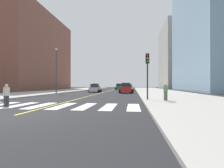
{
  "coord_description": "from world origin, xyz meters",
  "views": [
    {
      "loc": [
        6.24,
        -7.94,
        1.63
      ],
      "look_at": [
        1.67,
        27.98,
        1.81
      ],
      "focal_mm": 26.11,
      "sensor_mm": 36.0,
      "label": 1
    }
  ],
  "objects_px": {
    "pedestrian_crossing": "(6,94)",
    "street_lamp": "(56,67)",
    "car_red_third": "(126,88)",
    "car_gray_sixth": "(96,87)",
    "traffic_light_near_corner": "(147,67)",
    "car_green_second": "(119,87)",
    "car_silver_fifth": "(95,88)",
    "car_yellow_fourth": "(129,88)",
    "car_blue_nearest": "(121,87)",
    "pedestrian_waiting_east": "(166,91)"
  },
  "relations": [
    {
      "from": "car_silver_fifth",
      "to": "car_yellow_fourth",
      "type": "bearing_deg",
      "value": 40.66
    },
    {
      "from": "traffic_light_near_corner",
      "to": "car_green_second",
      "type": "bearing_deg",
      "value": -81.0
    },
    {
      "from": "car_green_second",
      "to": "pedestrian_waiting_east",
      "type": "xyz_separation_m",
      "value": [
        7.76,
        -39.61,
        0.09
      ]
    },
    {
      "from": "car_red_third",
      "to": "street_lamp",
      "type": "relative_size",
      "value": 0.55
    },
    {
      "from": "car_blue_nearest",
      "to": "car_gray_sixth",
      "type": "distance_m",
      "value": 16.28
    },
    {
      "from": "car_gray_sixth",
      "to": "street_lamp",
      "type": "height_order",
      "value": "street_lamp"
    },
    {
      "from": "car_gray_sixth",
      "to": "street_lamp",
      "type": "distance_m",
      "value": 21.06
    },
    {
      "from": "car_blue_nearest",
      "to": "car_silver_fifth",
      "type": "relative_size",
      "value": 1.07
    },
    {
      "from": "car_blue_nearest",
      "to": "pedestrian_crossing",
      "type": "relative_size",
      "value": 2.58
    },
    {
      "from": "car_red_third",
      "to": "car_yellow_fourth",
      "type": "relative_size",
      "value": 1.19
    },
    {
      "from": "traffic_light_near_corner",
      "to": "street_lamp",
      "type": "relative_size",
      "value": 0.56
    },
    {
      "from": "car_red_third",
      "to": "car_yellow_fourth",
      "type": "bearing_deg",
      "value": -94.75
    },
    {
      "from": "car_silver_fifth",
      "to": "traffic_light_near_corner",
      "type": "relative_size",
      "value": 0.87
    },
    {
      "from": "pedestrian_crossing",
      "to": "street_lamp",
      "type": "bearing_deg",
      "value": -135.89
    },
    {
      "from": "car_red_third",
      "to": "car_blue_nearest",
      "type": "bearing_deg",
      "value": -86.31
    },
    {
      "from": "car_gray_sixth",
      "to": "pedestrian_waiting_east",
      "type": "xyz_separation_m",
      "value": [
        14.39,
        -33.01,
        0.1
      ]
    },
    {
      "from": "car_red_third",
      "to": "street_lamp",
      "type": "xyz_separation_m",
      "value": [
        -12.65,
        -4.03,
        4.03
      ]
    },
    {
      "from": "car_green_second",
      "to": "car_silver_fifth",
      "type": "distance_m",
      "value": 20.83
    },
    {
      "from": "car_red_third",
      "to": "pedestrian_crossing",
      "type": "distance_m",
      "value": 22.98
    },
    {
      "from": "car_blue_nearest",
      "to": "car_red_third",
      "type": "height_order",
      "value": "car_red_third"
    },
    {
      "from": "car_blue_nearest",
      "to": "car_green_second",
      "type": "relative_size",
      "value": 0.93
    },
    {
      "from": "car_blue_nearest",
      "to": "pedestrian_crossing",
      "type": "bearing_deg",
      "value": 82.91
    },
    {
      "from": "pedestrian_crossing",
      "to": "car_gray_sixth",
      "type": "bearing_deg",
      "value": -147.94
    },
    {
      "from": "car_yellow_fourth",
      "to": "pedestrian_crossing",
      "type": "height_order",
      "value": "car_yellow_fourth"
    },
    {
      "from": "car_red_third",
      "to": "pedestrian_waiting_east",
      "type": "relative_size",
      "value": 2.83
    },
    {
      "from": "car_red_third",
      "to": "car_yellow_fourth",
      "type": "xyz_separation_m",
      "value": [
        0.42,
        8.9,
        -0.14
      ]
    },
    {
      "from": "car_silver_fifth",
      "to": "car_green_second",
      "type": "bearing_deg",
      "value": 79.77
    },
    {
      "from": "car_blue_nearest",
      "to": "pedestrian_waiting_east",
      "type": "xyz_separation_m",
      "value": [
        7.55,
        -47.78,
        0.15
      ]
    },
    {
      "from": "car_red_third",
      "to": "car_yellow_fourth",
      "type": "distance_m",
      "value": 8.92
    },
    {
      "from": "car_yellow_fourth",
      "to": "pedestrian_crossing",
      "type": "xyz_separation_m",
      "value": [
        -8.3,
        -30.49,
        0.12
      ]
    },
    {
      "from": "car_red_third",
      "to": "pedestrian_waiting_east",
      "type": "xyz_separation_m",
      "value": [
        4.42,
        -16.55,
        0.1
      ]
    },
    {
      "from": "car_blue_nearest",
      "to": "car_red_third",
      "type": "relative_size",
      "value": 0.94
    },
    {
      "from": "car_green_second",
      "to": "car_red_third",
      "type": "xyz_separation_m",
      "value": [
        3.34,
        -23.06,
        -0.01
      ]
    },
    {
      "from": "car_green_second",
      "to": "pedestrian_crossing",
      "type": "relative_size",
      "value": 2.79
    },
    {
      "from": "car_blue_nearest",
      "to": "pedestrian_crossing",
      "type": "distance_m",
      "value": 53.03
    },
    {
      "from": "car_blue_nearest",
      "to": "pedestrian_waiting_east",
      "type": "relative_size",
      "value": 2.66
    },
    {
      "from": "car_blue_nearest",
      "to": "street_lamp",
      "type": "relative_size",
      "value": 0.52
    },
    {
      "from": "car_green_second",
      "to": "pedestrian_crossing",
      "type": "bearing_deg",
      "value": 81.38
    },
    {
      "from": "car_green_second",
      "to": "car_gray_sixth",
      "type": "relative_size",
      "value": 1.02
    },
    {
      "from": "car_blue_nearest",
      "to": "car_gray_sixth",
      "type": "xyz_separation_m",
      "value": [
        -6.85,
        -14.77,
        0.05
      ]
    },
    {
      "from": "car_yellow_fourth",
      "to": "car_red_third",
      "type": "bearing_deg",
      "value": 86.15
    },
    {
      "from": "car_gray_sixth",
      "to": "traffic_light_near_corner",
      "type": "xyz_separation_m",
      "value": [
        12.78,
        -32.21,
        2.48
      ]
    },
    {
      "from": "car_green_second",
      "to": "car_silver_fifth",
      "type": "height_order",
      "value": "car_green_second"
    },
    {
      "from": "car_gray_sixth",
      "to": "street_lamp",
      "type": "relative_size",
      "value": 0.55
    },
    {
      "from": "car_blue_nearest",
      "to": "car_green_second",
      "type": "distance_m",
      "value": 8.17
    },
    {
      "from": "car_red_third",
      "to": "car_gray_sixth",
      "type": "xyz_separation_m",
      "value": [
        -9.97,
        16.46,
        -0.01
      ]
    },
    {
      "from": "car_green_second",
      "to": "street_lamp",
      "type": "distance_m",
      "value": 28.93
    },
    {
      "from": "car_red_third",
      "to": "traffic_light_near_corner",
      "type": "bearing_deg",
      "value": 98.07
    },
    {
      "from": "car_red_third",
      "to": "car_gray_sixth",
      "type": "distance_m",
      "value": 19.25
    },
    {
      "from": "car_yellow_fourth",
      "to": "pedestrian_waiting_east",
      "type": "relative_size",
      "value": 2.38
    }
  ]
}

